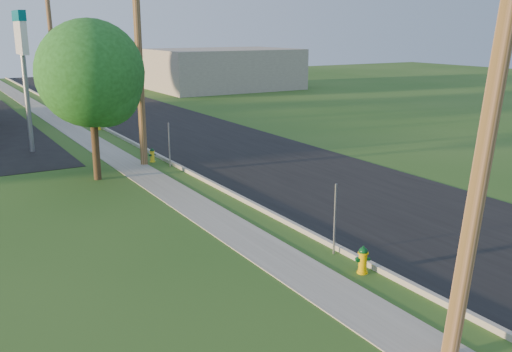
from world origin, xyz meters
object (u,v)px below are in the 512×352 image
(hydrant_near, at_px, (363,260))
(utility_pole_near, at_px, (493,102))
(hydrant_far, at_px, (98,124))
(hydrant_mid, at_px, (152,155))
(utility_pole_far, at_px, (52,46))
(tree_verge, at_px, (94,78))
(price_pylon, at_px, (21,41))
(utility_pole_mid, at_px, (139,54))

(hydrant_near, bearing_deg, utility_pole_near, -100.05)
(hydrant_far, bearing_deg, hydrant_mid, -91.51)
(hydrant_mid, bearing_deg, utility_pole_near, -91.60)
(utility_pole_near, xyz_separation_m, utility_pole_far, (-0.00, 36.00, 0.00))
(utility_pole_near, bearing_deg, hydrant_near, 79.95)
(utility_pole_far, height_order, tree_verge, utility_pole_far)
(price_pylon, distance_m, hydrant_far, 8.36)
(utility_pole_mid, height_order, hydrant_mid, utility_pole_mid)
(utility_pole_mid, distance_m, hydrant_mid, 4.66)
(utility_pole_far, distance_m, price_pylon, 13.11)
(tree_verge, distance_m, hydrant_far, 12.81)
(utility_pole_far, bearing_deg, utility_pole_mid, -90.00)
(utility_pole_mid, bearing_deg, utility_pole_far, 90.00)
(hydrant_mid, xyz_separation_m, hydrant_far, (0.26, 9.92, 0.04))
(utility_pole_near, distance_m, hydrant_near, 5.89)
(hydrant_near, bearing_deg, hydrant_mid, 90.64)
(price_pylon, bearing_deg, utility_pole_near, -80.58)
(tree_verge, bearing_deg, hydrant_mid, 32.66)
(utility_pole_mid, xyz_separation_m, utility_pole_far, (0.00, 18.00, -0.15))
(utility_pole_far, bearing_deg, hydrant_far, -84.32)
(utility_pole_far, height_order, hydrant_mid, utility_pole_far)
(utility_pole_near, bearing_deg, hydrant_mid, 88.40)
(utility_pole_mid, bearing_deg, tree_verge, -147.15)
(hydrant_near, xyz_separation_m, hydrant_far, (0.10, 24.42, 0.02))
(tree_verge, bearing_deg, utility_pole_far, 82.87)
(tree_verge, relative_size, hydrant_near, 8.78)
(utility_pole_near, distance_m, tree_verge, 16.61)
(hydrant_near, distance_m, hydrant_mid, 14.51)
(hydrant_far, bearing_deg, hydrant_near, -90.23)
(hydrant_near, bearing_deg, utility_pole_far, 91.20)
(utility_pole_mid, xyz_separation_m, hydrant_near, (0.68, -14.19, -4.60))
(utility_pole_mid, distance_m, hydrant_far, 11.24)
(hydrant_mid, bearing_deg, price_pylon, 130.40)
(utility_pole_mid, relative_size, hydrant_near, 13.38)
(utility_pole_near, relative_size, utility_pole_mid, 0.97)
(hydrant_mid, height_order, hydrant_far, hydrant_far)
(price_pylon, bearing_deg, hydrant_far, 45.37)
(utility_pole_near, distance_m, utility_pole_far, 36.00)
(utility_pole_near, distance_m, hydrant_mid, 18.86)
(utility_pole_near, bearing_deg, hydrant_far, 88.43)
(hydrant_far, bearing_deg, utility_pole_near, -91.57)
(price_pylon, relative_size, tree_verge, 1.06)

